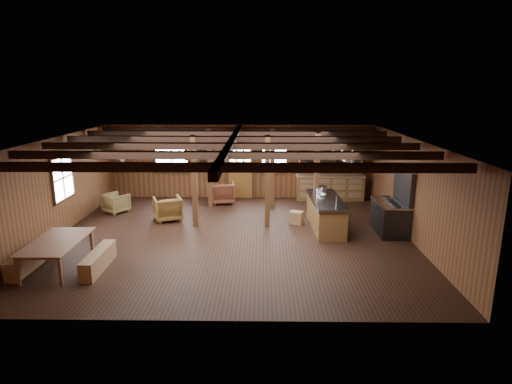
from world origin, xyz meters
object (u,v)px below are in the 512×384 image
kitchen_island (326,213)px  commercial_range (392,212)px  dining_table (60,255)px  armchair_b (223,193)px  armchair_c (116,203)px  armchair_a (168,209)px

kitchen_island → commercial_range: bearing=-11.5°
dining_table → armchair_b: (3.30, 5.90, 0.04)m
armchair_b → armchair_c: bearing=10.5°
commercial_range → armchair_a: (-6.83, 1.09, -0.25)m
commercial_range → armchair_c: (-8.79, 1.94, -0.30)m
kitchen_island → armchair_b: bearing=137.6°
dining_table → armchair_c: bearing=2.3°
dining_table → armchair_a: size_ratio=2.37×
armchair_b → dining_table: bearing=52.1°
commercial_range → armchair_a: size_ratio=2.34×
dining_table → armchair_c: 4.67m
armchair_c → commercial_range: bearing=-157.4°
armchair_b → kitchen_island: bearing=130.9°
kitchen_island → armchair_a: size_ratio=3.01×
kitchen_island → dining_table: 7.32m
dining_table → armchair_a: armchair_a is taller
dining_table → kitchen_island: bearing=-66.0°
kitchen_island → commercial_range: (1.89, -0.32, 0.16)m
commercial_range → dining_table: (-8.55, -2.73, -0.28)m
kitchen_island → armchair_a: 5.00m
armchair_a → armchair_c: size_ratio=1.15×
commercial_range → dining_table: 8.98m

